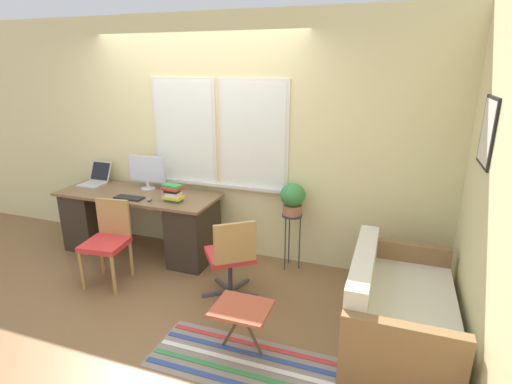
{
  "coord_description": "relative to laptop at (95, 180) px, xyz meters",
  "views": [
    {
      "loc": [
        2.14,
        -3.33,
        2.17
      ],
      "look_at": [
        0.89,
        0.17,
        0.97
      ],
      "focal_mm": 28.0,
      "sensor_mm": 36.0,
      "label": 1
    }
  ],
  "objects": [
    {
      "name": "plant_stand",
      "position": [
        2.51,
        0.08,
        -0.26
      ],
      "size": [
        0.22,
        0.22,
        0.63
      ],
      "color": "#333338",
      "rests_on": "ground_plane"
    },
    {
      "name": "wall_right_with_picture",
      "position": [
        4.16,
        -0.49,
        0.55
      ],
      "size": [
        0.08,
        9.0,
        2.7
      ],
      "color": "beige",
      "rests_on": "ground_plane"
    },
    {
      "name": "floor_rug_striped",
      "position": [
        2.57,
        -1.5,
        -0.8
      ],
      "size": [
        1.47,
        0.59,
        0.01
      ],
      "color": "gray",
      "rests_on": "ground_plane"
    },
    {
      "name": "potted_plant",
      "position": [
        2.51,
        0.08,
        0.02
      ],
      "size": [
        0.27,
        0.27,
        0.34
      ],
      "color": "#9E6B4C",
      "rests_on": "plant_stand"
    },
    {
      "name": "laptop",
      "position": [
        0.0,
        0.0,
        0.0
      ],
      "size": [
        0.28,
        0.37,
        0.25
      ],
      "color": "#B7B7BC",
      "rests_on": "desk"
    },
    {
      "name": "couch_loveseat",
      "position": [
        3.63,
        -0.81,
        -0.54
      ],
      "size": [
        0.81,
        1.39,
        0.72
      ],
      "rotation": [
        0.0,
        0.0,
        1.57
      ],
      "color": "silver",
      "rests_on": "ground_plane"
    },
    {
      "name": "ground_plane",
      "position": [
        1.36,
        -0.49,
        -0.8
      ],
      "size": [
        14.0,
        14.0,
        0.0
      ],
      "primitive_type": "plane",
      "color": "brown"
    },
    {
      "name": "desk",
      "position": [
        0.72,
        -0.14,
        -0.4
      ],
      "size": [
        1.9,
        0.68,
        0.74
      ],
      "color": "brown",
      "rests_on": "ground_plane"
    },
    {
      "name": "folding_stool",
      "position": [
        2.51,
        -1.37,
        -0.44
      ],
      "size": [
        0.43,
        0.37,
        0.4
      ],
      "color": "#B24C33",
      "rests_on": "ground_plane"
    },
    {
      "name": "monitor",
      "position": [
        0.75,
        0.03,
        0.17
      ],
      "size": [
        0.47,
        0.17,
        0.41
      ],
      "color": "silver",
      "rests_on": "desk"
    },
    {
      "name": "book_stack",
      "position": [
        1.26,
        -0.25,
        0.04
      ],
      "size": [
        0.24,
        0.18,
        0.19
      ],
      "color": "green",
      "rests_on": "desk"
    },
    {
      "name": "mouse",
      "position": [
        1.02,
        -0.33,
        -0.04
      ],
      "size": [
        0.04,
        0.07,
        0.04
      ],
      "color": "slate",
      "rests_on": "desk"
    },
    {
      "name": "desk_chair_wooden",
      "position": [
        0.8,
        -0.8,
        -0.34
      ],
      "size": [
        0.45,
        0.46,
        0.84
      ],
      "rotation": [
        0.0,
        0.0,
        0.13
      ],
      "color": "#B2844C",
      "rests_on": "ground_plane"
    },
    {
      "name": "keyboard",
      "position": [
        0.75,
        -0.34,
        -0.05
      ],
      "size": [
        0.33,
        0.13,
        0.02
      ],
      "color": "black",
      "rests_on": "desk"
    },
    {
      "name": "office_chair_swivel",
      "position": [
        2.13,
        -0.68,
        -0.36
      ],
      "size": [
        0.59,
        0.59,
        0.83
      ],
      "rotation": [
        0.0,
        0.0,
        3.79
      ],
      "color": "#47474C",
      "rests_on": "ground_plane"
    },
    {
      "name": "wall_back_with_window",
      "position": [
        1.37,
        0.28,
        0.55
      ],
      "size": [
        9.0,
        0.12,
        2.7
      ],
      "color": "beige",
      "rests_on": "ground_plane"
    }
  ]
}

